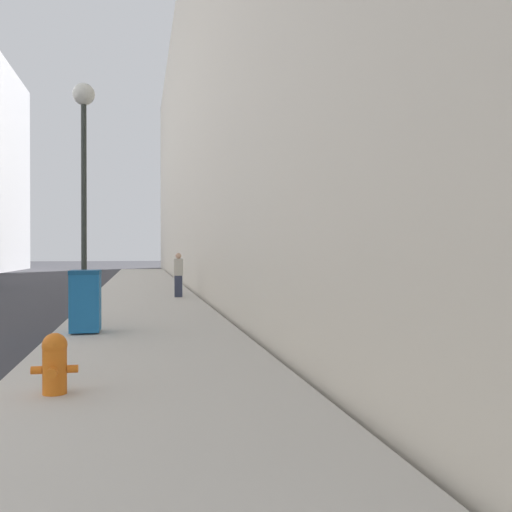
{
  "coord_description": "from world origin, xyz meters",
  "views": [
    {
      "loc": [
        5.77,
        -5.07,
        1.73
      ],
      "look_at": [
        10.15,
        16.49,
        1.55
      ],
      "focal_mm": 40.0,
      "sensor_mm": 36.0,
      "label": 1
    }
  ],
  "objects_px": {
    "trash_bin": "(85,301)",
    "pedestrian_on_sidewalk": "(178,275)",
    "lamppost": "(84,150)",
    "fire_hydrant": "(55,362)"
  },
  "relations": [
    {
      "from": "fire_hydrant",
      "to": "trash_bin",
      "type": "relative_size",
      "value": 0.56
    },
    {
      "from": "trash_bin",
      "to": "pedestrian_on_sidewalk",
      "type": "distance_m",
      "value": 8.82
    },
    {
      "from": "lamppost",
      "to": "pedestrian_on_sidewalk",
      "type": "relative_size",
      "value": 3.58
    },
    {
      "from": "pedestrian_on_sidewalk",
      "to": "fire_hydrant",
      "type": "bearing_deg",
      "value": -99.52
    },
    {
      "from": "lamppost",
      "to": "pedestrian_on_sidewalk",
      "type": "distance_m",
      "value": 7.52
    },
    {
      "from": "pedestrian_on_sidewalk",
      "to": "trash_bin",
      "type": "bearing_deg",
      "value": -105.62
    },
    {
      "from": "trash_bin",
      "to": "pedestrian_on_sidewalk",
      "type": "height_order",
      "value": "pedestrian_on_sidewalk"
    },
    {
      "from": "lamppost",
      "to": "fire_hydrant",
      "type": "bearing_deg",
      "value": -87.2
    },
    {
      "from": "fire_hydrant",
      "to": "lamppost",
      "type": "relative_size",
      "value": 0.12
    },
    {
      "from": "lamppost",
      "to": "pedestrian_on_sidewalk",
      "type": "xyz_separation_m",
      "value": [
        2.61,
        6.27,
        -3.22
      ]
    }
  ]
}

